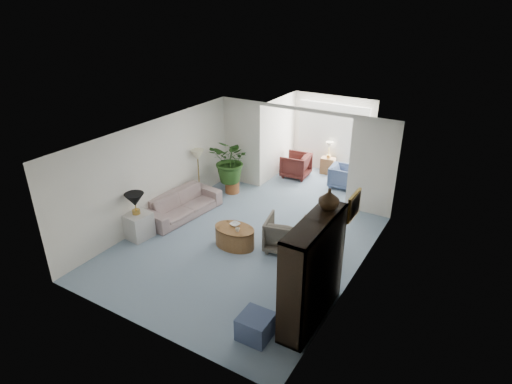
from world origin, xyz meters
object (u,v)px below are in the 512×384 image
Objects in this scene: floor_lamp at (197,155)px; entertainment_cabinet at (313,271)px; wingback_chair at (285,234)px; side_table_dark at (320,240)px; coffee_cup at (238,230)px; plant_pot at (232,187)px; sofa at (183,204)px; sunroom_chair_maroon at (296,165)px; sunroom_chair_blue at (342,176)px; sunroom_table at (328,165)px; coffee_bowl at (235,224)px; cabinet_urn at (329,199)px; framed_picture at (355,206)px; ottoman at (256,326)px; end_table at (138,225)px; table_lamp at (135,200)px; coffee_table at (235,237)px.

floor_lamp is 5.39m from entertainment_cabinet.
side_table_dark is at bearing -169.61° from wingback_chair.
coffee_cup is 3.01m from plant_pot.
sofa is 3.97m from sunroom_chair_maroon.
sofa is 2.62× the size of sunroom_chair_maroon.
sunroom_chair_blue reaches higher than sunroom_table.
cabinet_urn is at bearing -19.43° from coffee_bowl.
ottoman is at bearing -110.92° from framed_picture.
entertainment_cabinet reaches higher than wingback_chair.
end_table reaches higher than ottoman.
ottoman is at bearing -50.25° from coffee_bowl.
table_lamp reaches higher than coffee_table.
table_lamp reaches higher than coffee_bowl.
framed_picture is at bearing 1.20° from coffee_cup.
coffee_cup is at bearing -45.00° from coffee_bowl.
wingback_chair is at bearing 107.18° from ottoman.
floor_lamp is 0.45× the size of sunroom_chair_maroon.
sunroom_chair_maroon is at bearing -80.24° from wingback_chair.
end_table is 4.16m from ottoman.
side_table_dark is at bearing 28.49° from sunroom_chair_maroon.
table_lamp reaches higher than sunroom_table.
sunroom_table is (2.30, 5.84, -0.04)m from end_table.
table_lamp reaches higher than side_table_dark.
entertainment_cabinet reaches higher than end_table.
ottoman is at bearing -42.91° from floor_lamp.
sofa is 3.76× the size of side_table_dark.
sunroom_chair_blue is (3.05, 5.09, -0.63)m from table_lamp.
cabinet_urn is at bearing -69.04° from sunroom_table.
entertainment_cabinet reaches higher than sunroom_table.
wingback_chair is (2.93, -0.08, 0.07)m from sofa.
sunroom_chair_maroon is (1.61, 2.70, -0.88)m from floor_lamp.
framed_picture and entertainment_cabinet have the same top height.
wingback_chair is 0.43× the size of entertainment_cabinet.
side_table_dark is at bearing 28.67° from coffee_cup.
wingback_chair is (1.07, 0.36, -0.10)m from coffee_bowl.
entertainment_cabinet reaches higher than sofa.
coffee_table is (2.12, 0.81, -0.08)m from end_table.
floor_lamp is at bearing 126.42° from sunroom_chair_blue.
ottoman is at bearing -112.45° from cabinet_urn.
sunroom_table is (-1.54, 4.27, -0.02)m from side_table_dark.
coffee_cup is (-2.48, -0.05, -1.21)m from framed_picture.
sunroom_table is (0.03, 5.12, -0.24)m from coffee_cup.
sunroom_table is (-2.22, 6.29, -0.69)m from entertainment_cabinet.
wingback_chair is (3.13, 1.27, 0.07)m from end_table.
sunroom_chair_blue is at bearing 85.46° from sunroom_chair_maroon.
coffee_table is at bearing 11.37° from wingback_chair.
sunroom_table is at bearing 110.96° from cabinet_urn.
wingback_chair reaches higher than sofa.
floor_lamp is 3.75× the size of coffee_cup.
wingback_chair reaches higher than coffee_cup.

